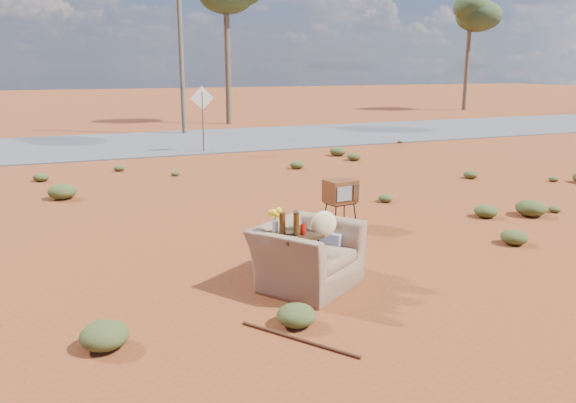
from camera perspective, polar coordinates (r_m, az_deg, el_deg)
name	(u,v)px	position (r m, az deg, el deg)	size (l,w,h in m)	color
ground	(310,283)	(7.58, 2.30, -8.27)	(140.00, 140.00, 0.00)	brown
highway	(145,143)	(21.78, -14.28, 5.77)	(140.00, 7.00, 0.04)	#565659
armchair	(310,246)	(7.42, 2.23, -4.50)	(1.63, 1.62, 1.11)	#826047
tv_unit	(341,192)	(10.09, 5.37, 0.97)	(0.58, 0.50, 0.85)	black
side_table	(290,231)	(7.01, 0.18, -3.04)	(0.66, 0.66, 1.10)	#322012
rusty_bar	(298,339)	(6.09, 1.06, -13.79)	(0.04, 0.04, 1.45)	#522815
road_sign	(202,107)	(18.97, -8.69, 9.44)	(0.78, 0.06, 2.19)	brown
eucalyptus_right	(470,16)	(39.44, 18.04, 17.48)	(3.20, 3.20, 7.10)	brown
utility_pole_center	(180,33)	(24.44, -10.90, 16.45)	(1.40, 0.20, 8.00)	brown
scrub_patch	(181,205)	(11.34, -10.79, -0.35)	(17.49, 8.07, 0.33)	#444920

